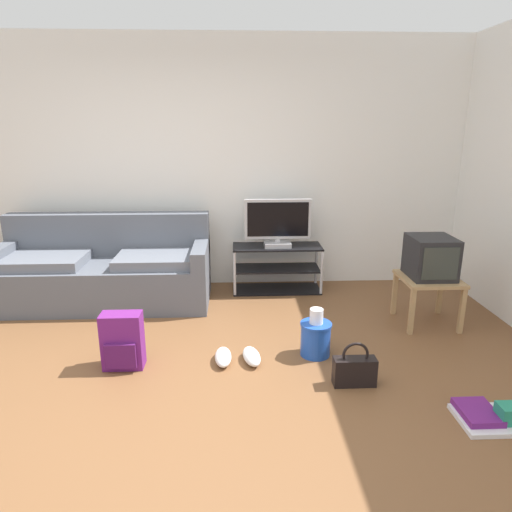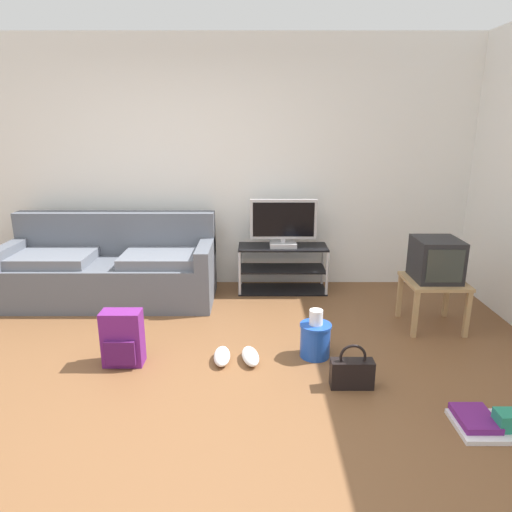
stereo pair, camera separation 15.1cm
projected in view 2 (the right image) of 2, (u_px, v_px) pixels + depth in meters
ground_plane at (160, 402)px, 3.07m from camera, size 9.00×9.80×0.02m
wall_back at (197, 165)px, 5.04m from camera, size 9.00×0.10×2.70m
couch at (110, 269)px, 4.76m from camera, size 2.12×0.81×0.89m
tv_stand at (281, 269)px, 5.04m from camera, size 0.96×0.37×0.51m
flat_tv at (282, 224)px, 4.87m from camera, size 0.71×0.22×0.52m
side_table at (432, 287)px, 4.10m from camera, size 0.51×0.51×0.45m
crt_tv at (434, 259)px, 4.05m from camera, size 0.38×0.41×0.37m
backpack at (121, 339)px, 3.48m from camera, size 0.30×0.23×0.44m
handbag at (350, 372)px, 3.21m from camera, size 0.30×0.11×0.33m
cleaning_bucket at (314, 337)px, 3.62m from camera, size 0.25×0.25×0.40m
sneakers_pair at (235, 356)px, 3.57m from camera, size 0.38×0.31×0.09m
floor_tray at (489, 422)px, 2.78m from camera, size 0.44×0.33×0.14m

